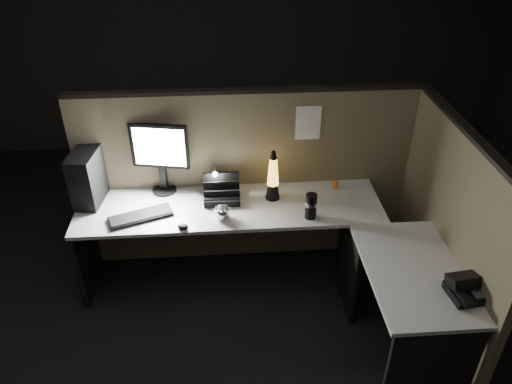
{
  "coord_description": "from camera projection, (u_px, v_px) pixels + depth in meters",
  "views": [
    {
      "loc": [
        -0.18,
        -2.49,
        2.88
      ],
      "look_at": [
        0.03,
        0.35,
        1.01
      ],
      "focal_mm": 35.0,
      "sensor_mm": 36.0,
      "label": 1
    }
  ],
  "objects": [
    {
      "name": "partition_back",
      "position": [
        247.0,
        180.0,
        4.04
      ],
      "size": [
        2.66,
        0.06,
        1.5
      ],
      "primitive_type": "cube",
      "color": "brown",
      "rests_on": "ground"
    },
    {
      "name": "keyboard",
      "position": [
        141.0,
        216.0,
        3.63
      ],
      "size": [
        0.48,
        0.31,
        0.02
      ],
      "primitive_type": "cube",
      "rotation": [
        0.0,
        0.0,
        0.36
      ],
      "color": "black",
      "rests_on": "desk"
    },
    {
      "name": "desk",
      "position": [
        278.0,
        249.0,
        3.58
      ],
      "size": [
        2.6,
        1.6,
        0.73
      ],
      "color": "beige",
      "rests_on": "ground"
    },
    {
      "name": "room_shell",
      "position": [
        255.0,
        135.0,
        2.79
      ],
      "size": [
        6.0,
        6.0,
        6.0
      ],
      "color": "silver",
      "rests_on": "ground"
    },
    {
      "name": "monitor",
      "position": [
        160.0,
        152.0,
        3.76
      ],
      "size": [
        0.44,
        0.19,
        0.57
      ],
      "rotation": [
        0.0,
        0.0,
        -0.2
      ],
      "color": "black",
      "rests_on": "desk"
    },
    {
      "name": "lava_lamp",
      "position": [
        273.0,
        179.0,
        3.76
      ],
      "size": [
        0.11,
        0.11,
        0.41
      ],
      "color": "black",
      "rests_on": "desk"
    },
    {
      "name": "clip_lamp",
      "position": [
        215.0,
        177.0,
        3.88
      ],
      "size": [
        0.04,
        0.16,
        0.21
      ],
      "color": "silver",
      "rests_on": "desk"
    },
    {
      "name": "mouse",
      "position": [
        183.0,
        227.0,
        3.52
      ],
      "size": [
        0.1,
        0.09,
        0.03
      ],
      "primitive_type": "ellipsoid",
      "rotation": [
        0.0,
        0.0,
        -0.43
      ],
      "color": "black",
      "rests_on": "desk"
    },
    {
      "name": "floor",
      "position": [
        255.0,
        333.0,
        3.67
      ],
      "size": [
        6.0,
        6.0,
        0.0
      ],
      "primitive_type": "plane",
      "color": "black",
      "rests_on": "ground"
    },
    {
      "name": "travel_mug",
      "position": [
        311.0,
        206.0,
        3.59
      ],
      "size": [
        0.09,
        0.09,
        0.2
      ],
      "primitive_type": "cylinder",
      "color": "black",
      "rests_on": "desk"
    },
    {
      "name": "organizer",
      "position": [
        222.0,
        193.0,
        3.83
      ],
      "size": [
        0.27,
        0.24,
        0.21
      ],
      "rotation": [
        0.0,
        0.0,
        -0.0
      ],
      "color": "black",
      "rests_on": "desk"
    },
    {
      "name": "desk_phone",
      "position": [
        468.0,
        287.0,
        2.96
      ],
      "size": [
        0.25,
        0.26,
        0.14
      ],
      "rotation": [
        0.0,
        0.0,
        0.11
      ],
      "color": "black",
      "rests_on": "desk"
    },
    {
      "name": "steel_mug",
      "position": [
        222.0,
        213.0,
        3.61
      ],
      "size": [
        0.14,
        0.14,
        0.09
      ],
      "primitive_type": "imported",
      "rotation": [
        0.0,
        0.0,
        -0.28
      ],
      "color": "#BAB9C1",
      "rests_on": "desk"
    },
    {
      "name": "pinned_paper",
      "position": [
        308.0,
        123.0,
        3.76
      ],
      "size": [
        0.19,
        0.0,
        0.27
      ],
      "primitive_type": "cube",
      "color": "white",
      "rests_on": "partition_back"
    },
    {
      "name": "partition_right",
      "position": [
        447.0,
        236.0,
        3.43
      ],
      "size": [
        0.06,
        1.66,
        1.5
      ],
      "primitive_type": "cube",
      "color": "brown",
      "rests_on": "ground"
    },
    {
      "name": "figurine",
      "position": [
        335.0,
        183.0,
        3.95
      ],
      "size": [
        0.05,
        0.05,
        0.05
      ],
      "primitive_type": "sphere",
      "color": "orange",
      "rests_on": "desk"
    },
    {
      "name": "pc_tower",
      "position": [
        89.0,
        175.0,
        3.74
      ],
      "size": [
        0.23,
        0.41,
        0.41
      ],
      "primitive_type": "cube",
      "rotation": [
        0.0,
        0.0,
        -0.14
      ],
      "color": "black",
      "rests_on": "desk"
    }
  ]
}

